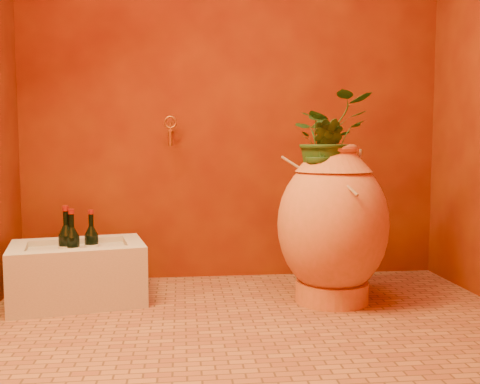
{
  "coord_description": "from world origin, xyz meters",
  "views": [
    {
      "loc": [
        -0.32,
        -2.21,
        0.8
      ],
      "look_at": [
        -0.04,
        0.35,
        0.57
      ],
      "focal_mm": 40.0,
      "sensor_mm": 36.0,
      "label": 1
    }
  ],
  "objects": [
    {
      "name": "floor",
      "position": [
        0.0,
        0.0,
        0.0
      ],
      "size": [
        2.5,
        2.5,
        0.0
      ],
      "primitive_type": "plane",
      "color": "#9A5C32",
      "rests_on": "ground"
    },
    {
      "name": "wall_back",
      "position": [
        0.0,
        1.0,
        1.25
      ],
      "size": [
        2.5,
        0.02,
        2.5
      ],
      "primitive_type": "cube",
      "color": "#5E1505",
      "rests_on": "ground"
    },
    {
      "name": "amphora",
      "position": [
        0.44,
        0.41,
        0.4
      ],
      "size": [
        0.68,
        0.68,
        0.81
      ],
      "rotation": [
        0.0,
        0.0,
        -0.24
      ],
      "color": "#D3703B",
      "rests_on": "floor"
    },
    {
      "name": "stone_basin",
      "position": [
        -0.85,
        0.54,
        0.15
      ],
      "size": [
        0.73,
        0.57,
        0.3
      ],
      "rotation": [
        0.0,
        0.0,
        0.2
      ],
      "color": "beige",
      "rests_on": "floor"
    },
    {
      "name": "wine_bottle_a",
      "position": [
        -0.89,
        0.5,
        0.29
      ],
      "size": [
        0.08,
        0.08,
        0.33
      ],
      "color": "black",
      "rests_on": "stone_basin"
    },
    {
      "name": "wine_bottle_b",
      "position": [
        -0.86,
        0.49,
        0.28
      ],
      "size": [
        0.08,
        0.08,
        0.32
      ],
      "color": "black",
      "rests_on": "stone_basin"
    },
    {
      "name": "wine_bottle_c",
      "position": [
        -0.79,
        0.59,
        0.27
      ],
      "size": [
        0.07,
        0.07,
        0.3
      ],
      "color": "black",
      "rests_on": "stone_basin"
    },
    {
      "name": "wall_tap",
      "position": [
        -0.38,
        0.91,
        0.89
      ],
      "size": [
        0.08,
        0.16,
        0.18
      ],
      "color": "#AC6E27",
      "rests_on": "wall_back"
    },
    {
      "name": "plant_main",
      "position": [
        0.42,
        0.42,
        0.84
      ],
      "size": [
        0.48,
        0.45,
        0.45
      ],
      "primitive_type": "imported",
      "rotation": [
        0.0,
        0.0,
        0.3
      ],
      "color": "#204318",
      "rests_on": "amphora"
    },
    {
      "name": "plant_side",
      "position": [
        0.38,
        0.35,
        0.76
      ],
      "size": [
        0.23,
        0.22,
        0.33
      ],
      "primitive_type": "imported",
      "rotation": [
        0.0,
        0.0,
        -0.51
      ],
      "color": "#204318",
      "rests_on": "amphora"
    }
  ]
}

